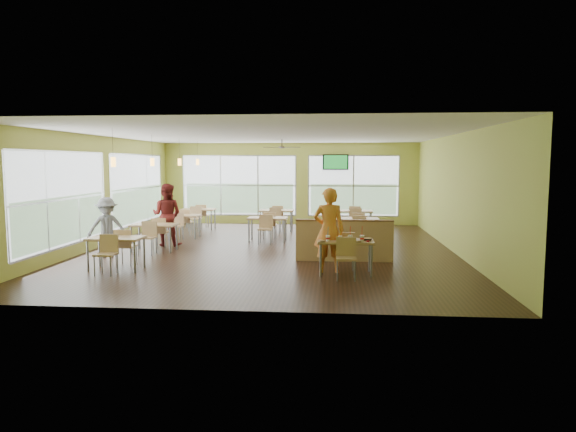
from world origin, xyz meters
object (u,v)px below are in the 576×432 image
at_px(main_table, 346,246).
at_px(man_plaid, 329,230).
at_px(food_basket, 367,239).
at_px(half_wall_divider, 344,240).

height_order(main_table, man_plaid, man_plaid).
bearing_deg(food_basket, main_table, 178.47).
bearing_deg(food_basket, half_wall_divider, 107.50).
bearing_deg(half_wall_divider, food_basket, -72.50).
height_order(half_wall_divider, food_basket, half_wall_divider).
relative_size(main_table, half_wall_divider, 0.63).
height_order(man_plaid, food_basket, man_plaid).
distance_m(main_table, food_basket, 0.48).
distance_m(half_wall_divider, food_basket, 1.55).
bearing_deg(half_wall_divider, man_plaid, -105.77).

